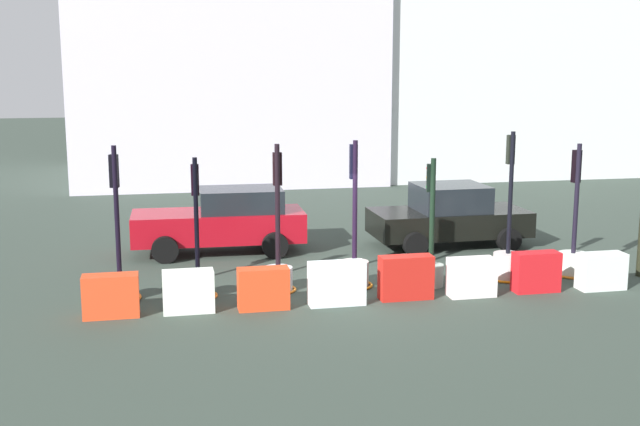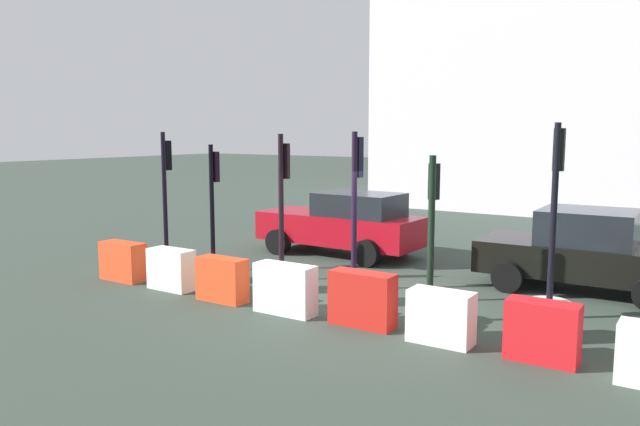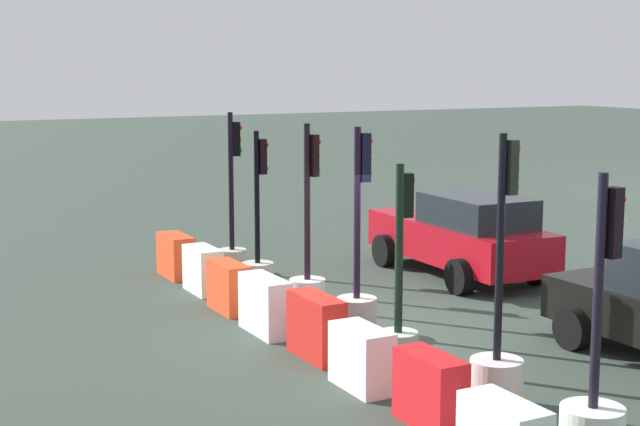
{
  "view_description": "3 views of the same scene",
  "coord_description": "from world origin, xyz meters",
  "px_view_note": "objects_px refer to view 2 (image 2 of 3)",
  "views": [
    {
      "loc": [
        -4.1,
        -16.54,
        4.85
      ],
      "look_at": [
        -0.9,
        -0.24,
        1.76
      ],
      "focal_mm": 45.31,
      "sensor_mm": 36.0,
      "label": 1
    },
    {
      "loc": [
        5.75,
        -9.68,
        3.22
      ],
      "look_at": [
        -1.15,
        0.72,
        1.59
      ],
      "focal_mm": 34.8,
      "sensor_mm": 36.0,
      "label": 2
    },
    {
      "loc": [
        12.51,
        -6.91,
        4.18
      ],
      "look_at": [
        -0.47,
        -0.22,
        1.88
      ],
      "focal_mm": 53.51,
      "sensor_mm": 36.0,
      "label": 3
    }
  ],
  "objects_px": {
    "construction_barrier_1": "(171,269)",
    "construction_barrier_5": "(441,317)",
    "construction_barrier_3": "(285,289)",
    "traffic_light_1": "(214,259)",
    "traffic_light_4": "(430,286)",
    "traffic_light_2": "(282,263)",
    "construction_barrier_2": "(222,279)",
    "car_red_compact": "(344,224)",
    "traffic_light_5": "(549,306)",
    "car_black_sedan": "(586,251)",
    "traffic_light_0": "(167,247)",
    "construction_barrier_0": "(123,261)",
    "traffic_light_3": "(354,273)",
    "construction_barrier_6": "(542,332)",
    "construction_barrier_4": "(362,299)"
  },
  "relations": [
    {
      "from": "construction_barrier_3",
      "to": "traffic_light_3",
      "type": "bearing_deg",
      "value": 62.1
    },
    {
      "from": "traffic_light_2",
      "to": "construction_barrier_1",
      "type": "distance_m",
      "value": 2.29
    },
    {
      "from": "traffic_light_5",
      "to": "construction_barrier_3",
      "type": "bearing_deg",
      "value": -164.05
    },
    {
      "from": "construction_barrier_4",
      "to": "construction_barrier_6",
      "type": "height_order",
      "value": "construction_barrier_4"
    },
    {
      "from": "traffic_light_2",
      "to": "construction_barrier_6",
      "type": "height_order",
      "value": "traffic_light_2"
    },
    {
      "from": "construction_barrier_0",
      "to": "car_red_compact",
      "type": "height_order",
      "value": "car_red_compact"
    },
    {
      "from": "traffic_light_5",
      "to": "construction_barrier_4",
      "type": "xyz_separation_m",
      "value": [
        -2.74,
        -1.08,
        -0.06
      ]
    },
    {
      "from": "construction_barrier_2",
      "to": "construction_barrier_3",
      "type": "height_order",
      "value": "construction_barrier_3"
    },
    {
      "from": "traffic_light_4",
      "to": "construction_barrier_1",
      "type": "height_order",
      "value": "traffic_light_4"
    },
    {
      "from": "traffic_light_1",
      "to": "construction_barrier_1",
      "type": "height_order",
      "value": "traffic_light_1"
    },
    {
      "from": "construction_barrier_1",
      "to": "construction_barrier_5",
      "type": "relative_size",
      "value": 1.02
    },
    {
      "from": "construction_barrier_3",
      "to": "traffic_light_1",
      "type": "bearing_deg",
      "value": 158.5
    },
    {
      "from": "construction_barrier_3",
      "to": "traffic_light_0",
      "type": "bearing_deg",
      "value": 164.32
    },
    {
      "from": "traffic_light_3",
      "to": "traffic_light_4",
      "type": "height_order",
      "value": "traffic_light_3"
    },
    {
      "from": "construction_barrier_4",
      "to": "construction_barrier_5",
      "type": "relative_size",
      "value": 1.13
    },
    {
      "from": "construction_barrier_5",
      "to": "traffic_light_2",
      "type": "bearing_deg",
      "value": 163.21
    },
    {
      "from": "construction_barrier_2",
      "to": "car_red_compact",
      "type": "height_order",
      "value": "car_red_compact"
    },
    {
      "from": "construction_barrier_0",
      "to": "construction_barrier_4",
      "type": "height_order",
      "value": "construction_barrier_4"
    },
    {
      "from": "traffic_light_3",
      "to": "traffic_light_5",
      "type": "xyz_separation_m",
      "value": [
        3.58,
        -0.06,
        -0.06
      ]
    },
    {
      "from": "traffic_light_2",
      "to": "construction_barrier_1",
      "type": "height_order",
      "value": "traffic_light_2"
    },
    {
      "from": "traffic_light_5",
      "to": "car_black_sedan",
      "type": "distance_m",
      "value": 3.54
    },
    {
      "from": "traffic_light_2",
      "to": "car_black_sedan",
      "type": "bearing_deg",
      "value": 34.11
    },
    {
      "from": "traffic_light_0",
      "to": "construction_barrier_4",
      "type": "xyz_separation_m",
      "value": [
        5.85,
        -1.09,
        -0.11
      ]
    },
    {
      "from": "traffic_light_2",
      "to": "traffic_light_0",
      "type": "bearing_deg",
      "value": -179.38
    },
    {
      "from": "construction_barrier_0",
      "to": "construction_barrier_6",
      "type": "xyz_separation_m",
      "value": [
        8.88,
        0.06,
        0.01
      ]
    },
    {
      "from": "construction_barrier_4",
      "to": "car_black_sedan",
      "type": "xyz_separation_m",
      "value": [
        2.62,
        4.61,
        0.35
      ]
    },
    {
      "from": "traffic_light_2",
      "to": "construction_barrier_6",
      "type": "distance_m",
      "value": 5.56
    },
    {
      "from": "traffic_light_3",
      "to": "construction_barrier_5",
      "type": "distance_m",
      "value": 2.56
    },
    {
      "from": "traffic_light_3",
      "to": "car_red_compact",
      "type": "relative_size",
      "value": 0.73
    },
    {
      "from": "traffic_light_4",
      "to": "traffic_light_0",
      "type": "bearing_deg",
      "value": 178.04
    },
    {
      "from": "traffic_light_4",
      "to": "construction_barrier_5",
      "type": "bearing_deg",
      "value": -57.54
    },
    {
      "from": "construction_barrier_4",
      "to": "construction_barrier_6",
      "type": "xyz_separation_m",
      "value": [
        2.91,
        -0.01,
        -0.03
      ]
    },
    {
      "from": "construction_barrier_1",
      "to": "construction_barrier_0",
      "type": "bearing_deg",
      "value": -179.2
    },
    {
      "from": "traffic_light_0",
      "to": "traffic_light_1",
      "type": "relative_size",
      "value": 1.09
    },
    {
      "from": "traffic_light_2",
      "to": "traffic_light_1",
      "type": "bearing_deg",
      "value": -174.19
    },
    {
      "from": "traffic_light_2",
      "to": "car_black_sedan",
      "type": "xyz_separation_m",
      "value": [
        5.14,
        3.48,
        0.24
      ]
    },
    {
      "from": "traffic_light_4",
      "to": "construction_barrier_5",
      "type": "height_order",
      "value": "traffic_light_4"
    },
    {
      "from": "construction_barrier_0",
      "to": "construction_barrier_5",
      "type": "relative_size",
      "value": 1.09
    },
    {
      "from": "traffic_light_1",
      "to": "construction_barrier_2",
      "type": "distance_m",
      "value": 1.65
    },
    {
      "from": "traffic_light_4",
      "to": "traffic_light_2",
      "type": "bearing_deg",
      "value": 175.5
    },
    {
      "from": "traffic_light_4",
      "to": "construction_barrier_0",
      "type": "distance_m",
      "value": 6.87
    },
    {
      "from": "traffic_light_3",
      "to": "traffic_light_5",
      "type": "relative_size",
      "value": 0.96
    },
    {
      "from": "traffic_light_0",
      "to": "traffic_light_4",
      "type": "xyz_separation_m",
      "value": [
        6.68,
        -0.23,
        0.05
      ]
    },
    {
      "from": "car_red_compact",
      "to": "construction_barrier_5",
      "type": "bearing_deg",
      "value": -46.3
    },
    {
      "from": "car_black_sedan",
      "to": "construction_barrier_6",
      "type": "bearing_deg",
      "value": -86.3
    },
    {
      "from": "construction_barrier_1",
      "to": "construction_barrier_4",
      "type": "xyz_separation_m",
      "value": [
        4.48,
        0.05,
        0.04
      ]
    },
    {
      "from": "traffic_light_0",
      "to": "construction_barrier_2",
      "type": "relative_size",
      "value": 3.15
    },
    {
      "from": "traffic_light_2",
      "to": "construction_barrier_5",
      "type": "relative_size",
      "value": 3.21
    },
    {
      "from": "construction_barrier_1",
      "to": "construction_barrier_5",
      "type": "xyz_separation_m",
      "value": [
        5.9,
        -0.01,
        -0.01
      ]
    },
    {
      "from": "construction_barrier_5",
      "to": "construction_barrier_6",
      "type": "bearing_deg",
      "value": 2.22
    }
  ]
}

